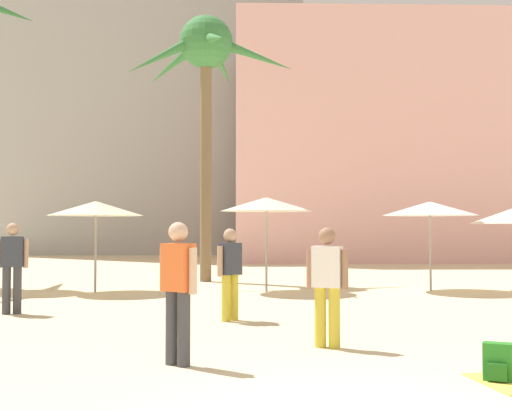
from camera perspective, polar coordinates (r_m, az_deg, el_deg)
hotel_pink at (r=36.32m, az=12.38°, el=5.05°), size 17.61×8.63×12.12m
hotel_tower_gray at (r=47.50m, az=-8.87°, el=16.82°), size 19.63×8.14×33.85m
palm_tree_far_left at (r=21.50m, az=-4.29°, el=12.15°), size 5.25×5.59×8.33m
cafe_umbrella_1 at (r=17.45m, az=0.89°, el=0.06°), size 2.42×2.42×2.47m
cafe_umbrella_2 at (r=17.81m, az=-13.50°, el=-0.29°), size 2.46×2.46×2.36m
cafe_umbrella_4 at (r=18.29m, az=14.62°, el=-0.30°), size 2.51×2.51×2.36m
backpack at (r=7.90m, az=19.91°, el=-12.57°), size 0.35×0.33×0.42m
person_far_right at (r=12.07m, az=-2.23°, el=-5.58°), size 0.49×0.50×1.66m
person_near_left at (r=13.83m, az=-20.08°, el=-4.74°), size 0.61×0.30×1.76m
person_mid_left at (r=9.45m, az=6.09°, el=-6.52°), size 0.59×0.35×1.68m
person_mid_center at (r=8.25m, az=-6.67°, el=-6.91°), size 0.52×0.46×1.74m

